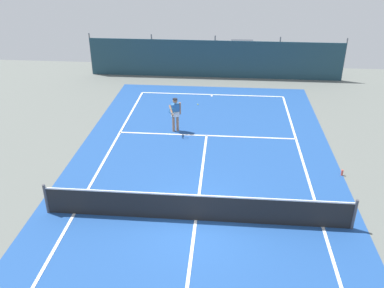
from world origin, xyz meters
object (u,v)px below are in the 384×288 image
at_px(tennis_net, 196,207).
at_px(tennis_player, 175,112).
at_px(water_bottle, 342,173).
at_px(tennis_ball_near_player, 198,104).
at_px(parked_car, 242,55).

height_order(tennis_net, tennis_player, tennis_player).
bearing_deg(tennis_player, water_bottle, 129.14).
distance_m(tennis_net, tennis_ball_near_player, 10.26).
height_order(tennis_ball_near_player, parked_car, parked_car).
height_order(tennis_net, water_bottle, tennis_net).
distance_m(tennis_net, water_bottle, 6.40).
xyz_separation_m(tennis_ball_near_player, water_bottle, (6.15, -6.90, 0.09)).
bearing_deg(tennis_net, tennis_ball_near_player, 93.88).
height_order(tennis_player, water_bottle, tennis_player).
height_order(parked_car, water_bottle, parked_car).
bearing_deg(tennis_net, parked_car, 84.14).
xyz_separation_m(tennis_player, tennis_ball_near_player, (0.81, 3.44, -0.93)).
relative_size(tennis_net, parked_car, 2.37).
distance_m(tennis_ball_near_player, water_bottle, 9.25).
bearing_deg(tennis_ball_near_player, water_bottle, -48.28).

